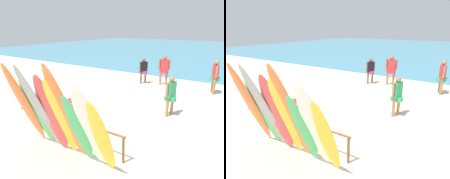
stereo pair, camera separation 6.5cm
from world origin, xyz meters
TOP-DOWN VIEW (x-y plane):
  - ground at (0.00, 14.00)m, footprint 60.00×60.00m
  - ocean_water at (0.00, 29.31)m, footprint 60.00×40.00m
  - surfboard_rack at (0.00, 0.00)m, footprint 2.88×0.07m
  - surfboard_orange_0 at (-1.23, -0.77)m, footprint 0.52×1.06m
  - surfboard_green_1 at (-0.95, -0.64)m, footprint 0.65×0.86m
  - surfboard_grey_2 at (-0.69, -0.76)m, footprint 0.67×1.09m
  - surfboard_red_3 at (-0.28, -0.70)m, footprint 0.65×0.88m
  - surfboard_yellow_4 at (0.00, -0.67)m, footprint 0.53×0.89m
  - surfboard_orange_5 at (0.24, -0.73)m, footprint 0.65×1.06m
  - surfboard_green_6 at (0.55, -0.67)m, footprint 0.59×0.83m
  - surfboard_white_7 at (0.96, -0.73)m, footprint 0.61×1.03m
  - surfboard_yellow_8 at (1.24, -0.69)m, footprint 0.50×0.82m
  - beachgoer_near_rack at (-0.27, 7.51)m, footprint 0.59×0.39m
  - beachgoer_by_water at (1.42, 3.45)m, footprint 0.40×0.55m
  - beachgoer_midbeach at (2.42, 7.27)m, footprint 0.44×0.62m
  - beachgoer_photographing at (-1.38, 7.12)m, footprint 0.39×0.49m
  - beach_chair_red at (-3.08, 0.73)m, footprint 0.55×0.70m
  - beach_chair_blue at (-2.30, 2.14)m, footprint 0.61×0.73m

SIDE VIEW (x-z plane):
  - ground at x=0.00m, z-range 0.00..0.00m
  - ocean_water at x=0.00m, z-range 0.00..0.02m
  - beach_chair_red at x=-3.08m, z-range 0.02..0.84m
  - beach_chair_blue at x=-2.30m, z-range 0.02..0.85m
  - surfboard_rack at x=0.00m, z-range 0.21..0.97m
  - beachgoer_photographing at x=-1.38m, z-range 0.11..1.62m
  - beachgoer_by_water at x=1.42m, z-range 0.12..1.65m
  - surfboard_green_6 at x=0.55m, z-range 0.00..1.93m
  - surfboard_yellow_8 at x=1.24m, z-range 0.00..1.95m
  - beachgoer_midbeach at x=2.42m, z-range 0.13..1.83m
  - beachgoer_near_rack at x=-0.27m, z-range 0.13..1.86m
  - surfboard_green_1 at x=-0.95m, z-range 0.00..2.07m
  - surfboard_yellow_4 at x=0.00m, z-range 0.00..2.23m
  - surfboard_red_3 at x=-0.28m, z-range 0.00..2.29m
  - surfboard_white_7 at x=0.96m, z-range 0.00..2.33m
  - surfboard_orange_0 at x=-1.23m, z-range 0.00..2.48m
  - surfboard_grey_2 at x=-0.69m, z-range 0.00..2.50m
  - surfboard_orange_5 at x=0.24m, z-range 0.00..2.59m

